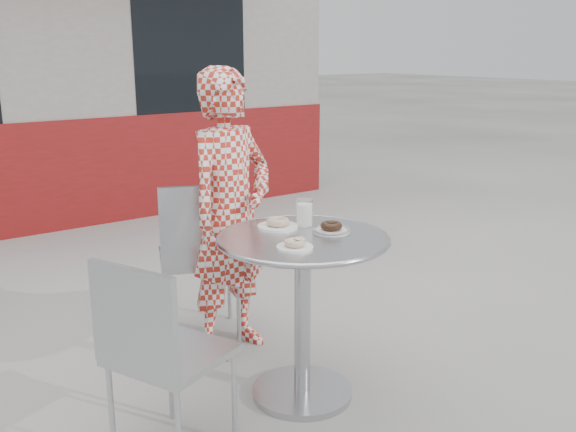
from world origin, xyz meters
TOP-DOWN VIEW (x-y plane):
  - ground at (0.00, 0.00)m, footprint 60.00×60.00m
  - bistro_table at (0.04, 0.00)m, footprint 0.79×0.79m
  - chair_far at (-0.02, 0.87)m, footprint 0.58×0.58m
  - chair_left at (-0.66, -0.05)m, footprint 0.54×0.53m
  - seated_person at (0.04, 0.63)m, footprint 0.64×0.51m
  - plate_far at (0.03, 0.18)m, footprint 0.19×0.19m
  - plate_near at (-0.09, -0.12)m, footprint 0.16×0.16m
  - plate_checker at (0.19, -0.02)m, footprint 0.18×0.18m
  - milk_cup at (0.15, 0.14)m, footprint 0.08×0.08m

SIDE VIEW (x-z plane):
  - ground at x=0.00m, z-range 0.00..0.00m
  - chair_left at x=-0.66m, z-range -0.16..0.69m
  - chair_far at x=-0.02m, z-range -0.18..0.75m
  - bistro_table at x=0.04m, z-range 0.20..1.00m
  - seated_person at x=0.04m, z-range 0.00..1.53m
  - plate_checker at x=0.19m, z-range 0.79..0.83m
  - plate_near at x=-0.09m, z-range 0.79..0.83m
  - plate_far at x=0.03m, z-range 0.79..0.84m
  - milk_cup at x=0.15m, z-range 0.79..0.92m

